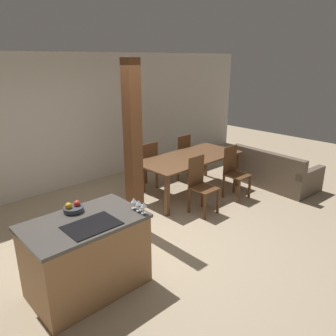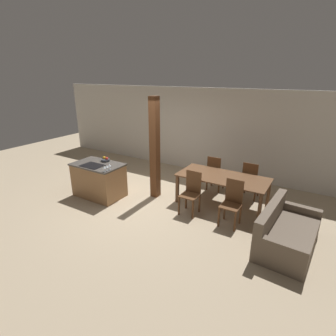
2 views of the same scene
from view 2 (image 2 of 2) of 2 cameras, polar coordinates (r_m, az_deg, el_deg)
name	(u,v)px [view 2 (image 2 of 2)]	position (r m, az deg, el deg)	size (l,w,h in m)	color
ground_plane	(144,201)	(6.85, -5.20, -7.09)	(16.00, 16.00, 0.00)	tan
wall_back	(194,130)	(8.71, 5.72, 8.22)	(11.20, 0.08, 2.70)	silver
kitchen_island	(99,180)	(7.16, -14.79, -2.50)	(1.31, 0.83, 0.91)	#9E7047
fruit_bowl	(105,159)	(7.15, -13.47, 1.83)	(0.23, 0.23, 0.11)	#383D47
wine_glass_near	(104,168)	(6.36, -13.73, 0.10)	(0.07, 0.07, 0.13)	silver
wine_glass_middle	(107,166)	(6.41, -13.17, 0.33)	(0.07, 0.07, 0.13)	silver
wine_glass_far	(109,165)	(6.47, -12.63, 0.56)	(0.07, 0.07, 0.13)	silver
dining_table	(223,180)	(6.48, 11.83, -2.50)	(2.15, 1.01, 0.76)	brown
dining_chair_near_left	(191,192)	(6.10, 5.07, -5.22)	(0.40, 0.40, 1.00)	brown
dining_chair_near_right	(232,202)	(5.78, 13.75, -7.21)	(0.40, 0.40, 1.00)	brown
dining_chair_far_left	(215,173)	(7.32, 10.15, -1.05)	(0.40, 0.40, 1.00)	brown
dining_chair_far_right	(250,180)	(7.06, 17.46, -2.48)	(0.40, 0.40, 1.00)	brown
couch	(286,234)	(5.54, 24.30, -12.90)	(0.99, 1.73, 0.79)	brown
timber_post	(155,149)	(6.63, -2.90, 4.14)	(0.20, 0.20, 2.60)	brown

